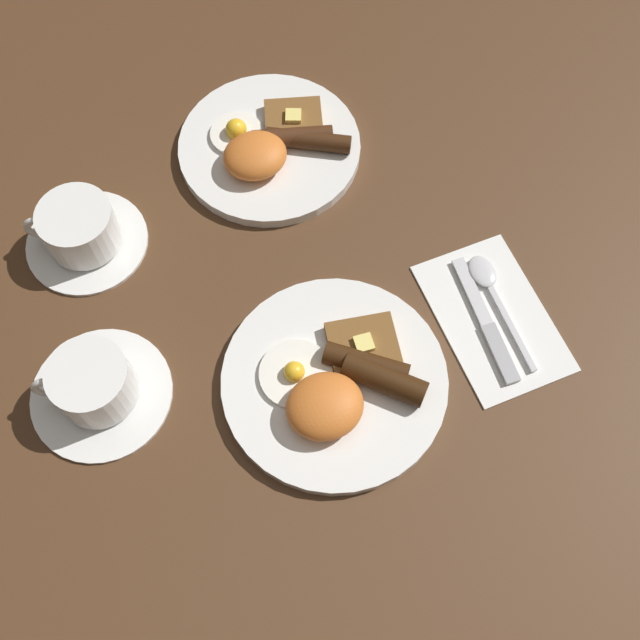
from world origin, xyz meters
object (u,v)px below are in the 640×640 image
object	(u,v)px
knife	(488,326)
spoon	(489,284)
teacup_near	(94,386)
breakfast_plate_near	(337,382)
teacup_far	(80,231)
breakfast_plate_far	(270,146)

from	to	relation	value
knife	spoon	distance (m)	0.05
spoon	teacup_near	bearing A→B (deg)	86.60
breakfast_plate_near	teacup_far	world-z (taller)	teacup_far
knife	breakfast_plate_far	bearing A→B (deg)	27.96
breakfast_plate_far	teacup_near	size ratio (longest dim) A/B	1.49
breakfast_plate_near	breakfast_plate_far	distance (m)	0.33
teacup_far	knife	distance (m)	0.49
breakfast_plate_near	spoon	world-z (taller)	breakfast_plate_near
teacup_near	teacup_far	size ratio (longest dim) A/B	1.06
teacup_near	knife	distance (m)	0.44
breakfast_plate_far	knife	bearing A→B (deg)	-64.46
breakfast_plate_near	teacup_near	bearing A→B (deg)	161.80
breakfast_plate_near	spoon	size ratio (longest dim) A/B	1.61
breakfast_plate_near	breakfast_plate_far	xyz separation A→B (m)	(0.03, 0.33, -0.00)
teacup_near	spoon	xyz separation A→B (m)	(0.46, -0.03, -0.02)
teacup_near	breakfast_plate_near	bearing A→B (deg)	-18.20
breakfast_plate_far	knife	world-z (taller)	breakfast_plate_far
spoon	breakfast_plate_far	bearing A→B (deg)	32.85
teacup_near	knife	size ratio (longest dim) A/B	0.95
breakfast_plate_far	breakfast_plate_near	bearing A→B (deg)	-95.80
teacup_far	breakfast_plate_far	bearing A→B (deg)	11.33
teacup_near	spoon	distance (m)	0.46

